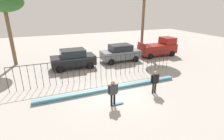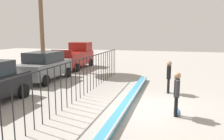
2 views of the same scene
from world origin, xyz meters
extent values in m
plane|color=#9E9991|center=(0.00, 0.00, 0.00)|extent=(60.00, 60.00, 0.00)
cube|color=teal|center=(0.00, 0.90, 0.11)|extent=(11.00, 0.36, 0.22)
cylinder|color=#B2B2B7|center=(0.00, 0.72, 0.22)|extent=(11.00, 0.09, 0.09)
cylinder|color=black|center=(-4.67, 3.30, 0.95)|extent=(0.04, 0.04, 1.90)
cylinder|color=black|center=(-4.20, 3.30, 0.95)|extent=(0.04, 0.04, 1.90)
cylinder|color=black|center=(-3.73, 3.30, 0.95)|extent=(0.04, 0.04, 1.90)
cylinder|color=black|center=(-3.27, 3.30, 0.95)|extent=(0.04, 0.04, 1.90)
cylinder|color=black|center=(-2.80, 3.30, 0.95)|extent=(0.04, 0.04, 1.90)
cylinder|color=black|center=(-2.33, 3.30, 0.95)|extent=(0.04, 0.04, 1.90)
cylinder|color=black|center=(-1.87, 3.30, 0.95)|extent=(0.04, 0.04, 1.90)
cylinder|color=black|center=(-1.40, 3.30, 0.95)|extent=(0.04, 0.04, 1.90)
cylinder|color=black|center=(-0.93, 3.30, 0.95)|extent=(0.04, 0.04, 1.90)
cylinder|color=black|center=(-0.47, 3.30, 0.95)|extent=(0.04, 0.04, 1.90)
cylinder|color=black|center=(0.00, 3.30, 0.95)|extent=(0.04, 0.04, 1.90)
cylinder|color=black|center=(0.47, 3.30, 0.95)|extent=(0.04, 0.04, 1.90)
cylinder|color=black|center=(0.93, 3.30, 0.95)|extent=(0.04, 0.04, 1.90)
cylinder|color=black|center=(1.40, 3.30, 0.95)|extent=(0.04, 0.04, 1.90)
cylinder|color=black|center=(1.87, 3.30, 0.95)|extent=(0.04, 0.04, 1.90)
cylinder|color=black|center=(2.33, 3.30, 0.95)|extent=(0.04, 0.04, 1.90)
cylinder|color=black|center=(2.80, 3.30, 0.95)|extent=(0.04, 0.04, 1.90)
cylinder|color=black|center=(3.27, 3.30, 0.95)|extent=(0.04, 0.04, 1.90)
cylinder|color=black|center=(3.73, 3.30, 0.95)|extent=(0.04, 0.04, 1.90)
cylinder|color=black|center=(4.20, 3.30, 0.95)|extent=(0.04, 0.04, 1.90)
cylinder|color=black|center=(4.67, 3.30, 0.95)|extent=(0.04, 0.04, 1.90)
cylinder|color=black|center=(5.13, 3.30, 0.95)|extent=(0.04, 0.04, 1.90)
cylinder|color=black|center=(5.60, 3.30, 0.95)|extent=(0.04, 0.04, 1.90)
cylinder|color=black|center=(6.07, 3.30, 0.95)|extent=(0.04, 0.04, 1.90)
cylinder|color=black|center=(6.53, 3.30, 0.95)|extent=(0.04, 0.04, 1.90)
cylinder|color=black|center=(7.00, 3.30, 0.95)|extent=(0.04, 0.04, 1.90)
cube|color=black|center=(0.00, 3.30, 1.88)|extent=(14.00, 0.04, 0.04)
cylinder|color=black|center=(-0.84, -1.14, 0.39)|extent=(0.13, 0.13, 0.78)
cylinder|color=black|center=(-0.65, -1.14, 0.39)|extent=(0.13, 0.13, 0.78)
cube|color=#333338|center=(-0.75, -1.14, 1.11)|extent=(0.48, 0.20, 0.65)
sphere|color=#A87A5B|center=(-0.75, -1.14, 1.56)|extent=(0.26, 0.26, 0.26)
cylinder|color=#333338|center=(-1.04, -1.14, 1.14)|extent=(0.10, 0.10, 0.58)
cylinder|color=#333338|center=(-0.46, -1.14, 1.14)|extent=(0.10, 0.10, 0.58)
cube|color=#26598C|center=(-0.46, -1.17, 0.06)|extent=(0.80, 0.20, 0.02)
cylinder|color=silver|center=(-0.19, -1.09, 0.03)|extent=(0.05, 0.03, 0.05)
cylinder|color=silver|center=(-0.19, -1.24, 0.03)|extent=(0.05, 0.03, 0.05)
cylinder|color=silver|center=(-0.73, -1.09, 0.03)|extent=(0.05, 0.03, 0.05)
cylinder|color=silver|center=(-0.73, -1.24, 0.03)|extent=(0.05, 0.03, 0.05)
cylinder|color=black|center=(2.49, -0.76, 0.39)|extent=(0.13, 0.13, 0.78)
cylinder|color=black|center=(2.68, -0.76, 0.39)|extent=(0.13, 0.13, 0.78)
cube|color=black|center=(2.58, -0.76, 1.11)|extent=(0.48, 0.20, 0.65)
sphere|color=#A87A5B|center=(2.58, -0.76, 1.56)|extent=(0.26, 0.26, 0.26)
cylinder|color=black|center=(2.29, -0.76, 1.14)|extent=(0.10, 0.10, 0.58)
cylinder|color=black|center=(2.87, -0.76, 1.14)|extent=(0.10, 0.10, 0.58)
cylinder|color=black|center=(-0.21, 5.96, 0.34)|extent=(0.68, 0.22, 0.68)
cube|color=slate|center=(3.64, 7.19, 0.79)|extent=(4.30, 1.90, 0.90)
cube|color=#1E2328|center=(3.64, 7.19, 1.57)|extent=(2.36, 1.71, 0.66)
cylinder|color=black|center=(5.10, 8.14, 0.34)|extent=(0.68, 0.22, 0.68)
cylinder|color=black|center=(5.10, 6.24, 0.34)|extent=(0.68, 0.22, 0.68)
cylinder|color=black|center=(2.18, 8.14, 0.34)|extent=(0.68, 0.22, 0.68)
cylinder|color=black|center=(2.18, 6.24, 0.34)|extent=(0.68, 0.22, 0.68)
cube|color=maroon|center=(8.88, 7.49, 0.89)|extent=(4.70, 1.90, 1.10)
cube|color=maroon|center=(10.33, 7.49, 1.84)|extent=(1.50, 1.75, 0.80)
cube|color=maroon|center=(6.59, 7.49, 1.62)|extent=(0.12, 1.75, 0.36)
cylinder|color=black|center=(10.48, 8.44, 0.34)|extent=(0.68, 0.22, 0.68)
cylinder|color=black|center=(10.48, 6.54, 0.34)|extent=(0.68, 0.22, 0.68)
cylinder|color=black|center=(7.28, 8.44, 0.34)|extent=(0.68, 0.22, 0.68)
cylinder|color=black|center=(7.28, 6.54, 0.34)|extent=(0.68, 0.22, 0.68)
cylinder|color=brown|center=(8.26, 10.18, 3.88)|extent=(0.36, 0.36, 7.75)
camera|label=1|loc=(-4.39, -9.80, 5.82)|focal=27.58mm
camera|label=2|loc=(-9.30, -0.99, 3.13)|focal=36.26mm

